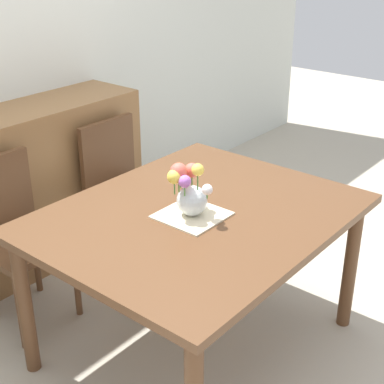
{
  "coord_description": "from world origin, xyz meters",
  "views": [
    {
      "loc": [
        -1.82,
        -1.47,
        1.95
      ],
      "look_at": [
        -0.05,
        -0.01,
        0.89
      ],
      "focal_mm": 53.18,
      "sensor_mm": 36.0,
      "label": 1
    }
  ],
  "objects_px": {
    "dining_table": "(197,228)",
    "chair_left": "(12,230)",
    "dresser": "(38,185)",
    "flower_vase": "(189,190)",
    "chair_right": "(122,182)"
  },
  "relations": [
    {
      "from": "dining_table",
      "to": "chair_left",
      "type": "relative_size",
      "value": 1.61
    },
    {
      "from": "dresser",
      "to": "flower_vase",
      "type": "height_order",
      "value": "flower_vase"
    },
    {
      "from": "dining_table",
      "to": "flower_vase",
      "type": "xyz_separation_m",
      "value": [
        -0.06,
        0.0,
        0.22
      ]
    },
    {
      "from": "chair_right",
      "to": "dresser",
      "type": "distance_m",
      "value": 0.52
    },
    {
      "from": "chair_right",
      "to": "flower_vase",
      "type": "distance_m",
      "value": 1.1
    },
    {
      "from": "flower_vase",
      "to": "chair_right",
      "type": "bearing_deg",
      "value": 63.88
    },
    {
      "from": "flower_vase",
      "to": "chair_left",
      "type": "bearing_deg",
      "value": 110.16
    },
    {
      "from": "chair_left",
      "to": "dresser",
      "type": "bearing_deg",
      "value": -138.74
    },
    {
      "from": "dining_table",
      "to": "flower_vase",
      "type": "bearing_deg",
      "value": 178.6
    },
    {
      "from": "chair_right",
      "to": "flower_vase",
      "type": "height_order",
      "value": "flower_vase"
    },
    {
      "from": "chair_left",
      "to": "dresser",
      "type": "xyz_separation_m",
      "value": [
        0.46,
        0.4,
        -0.02
      ]
    },
    {
      "from": "dining_table",
      "to": "dresser",
      "type": "bearing_deg",
      "value": 87.32
    },
    {
      "from": "dining_table",
      "to": "dresser",
      "type": "distance_m",
      "value": 1.34
    },
    {
      "from": "chair_right",
      "to": "flower_vase",
      "type": "bearing_deg",
      "value": 63.88
    },
    {
      "from": "dining_table",
      "to": "chair_right",
      "type": "distance_m",
      "value": 1.02
    }
  ]
}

